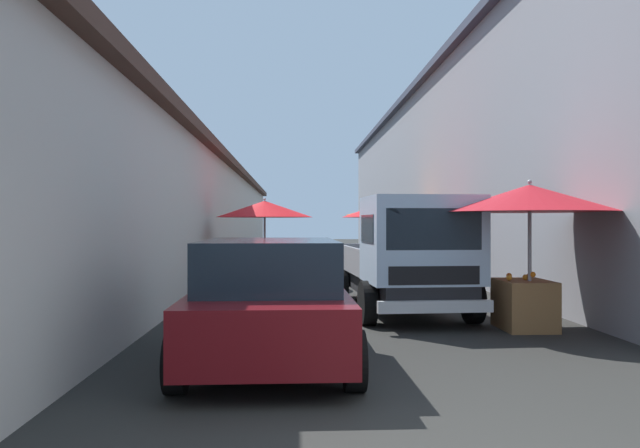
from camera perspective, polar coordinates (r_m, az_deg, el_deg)
ground at (r=16.92m, az=1.70°, el=-5.48°), size 90.00×90.00×0.00m
building_left_whitewash at (r=19.88m, az=-19.13°, el=0.86°), size 49.80×7.50×3.80m
building_right_concrete at (r=20.80m, az=20.71°, el=5.10°), size 49.80×7.50×6.90m
fruit_stall_far_right at (r=17.30m, az=6.59°, el=0.79°), size 2.73×2.73×2.35m
fruit_stall_near_right at (r=20.81m, az=6.38°, el=0.77°), size 2.90×2.90×2.37m
fruit_stall_far_left at (r=9.89m, az=18.89°, el=0.70°), size 2.59×2.59×2.31m
fruit_stall_mid_lane at (r=15.75m, az=-5.12°, el=0.43°), size 2.47×2.47×2.29m
hatchback_car at (r=7.29m, az=-4.69°, el=-7.08°), size 3.93×1.96×1.45m
delivery_truck at (r=10.72m, az=8.41°, el=-3.15°), size 5.01×2.19×2.08m
vendor_by_crates at (r=19.24m, az=8.08°, el=-1.98°), size 0.49×0.48×1.64m
parked_scooter at (r=18.70m, az=9.90°, el=-3.58°), size 1.68×0.52×1.14m
plastic_stool at (r=13.73m, az=12.69°, el=-5.42°), size 0.30×0.30×0.43m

